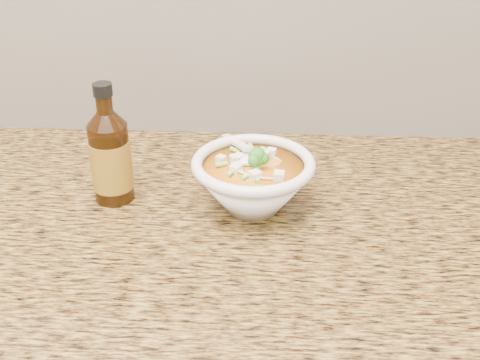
{
  "coord_description": "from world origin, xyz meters",
  "views": [
    {
      "loc": [
        0.31,
        0.91,
        1.4
      ],
      "look_at": [
        0.27,
        1.71,
        0.95
      ],
      "focal_mm": 45.0,
      "sensor_mm": 36.0,
      "label": 1
    }
  ],
  "objects": [
    {
      "name": "soup_bowl",
      "position": [
        0.29,
        1.71,
        0.94
      ],
      "size": [
        0.19,
        0.21,
        0.1
      ],
      "rotation": [
        0.0,
        0.0,
        -0.33
      ],
      "color": "silver",
      "rests_on": "counter_slab"
    },
    {
      "name": "counter_slab",
      "position": [
        0.0,
        1.68,
        0.88
      ],
      "size": [
        4.0,
        0.68,
        0.04
      ],
      "primitive_type": "cube",
      "color": "olive",
      "rests_on": "cabinet"
    },
    {
      "name": "hot_sauce_bottle",
      "position": [
        0.07,
        1.72,
        0.97
      ],
      "size": [
        0.07,
        0.07,
        0.19
      ],
      "rotation": [
        0.0,
        0.0,
        0.09
      ],
      "color": "#361C07",
      "rests_on": "counter_slab"
    }
  ]
}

